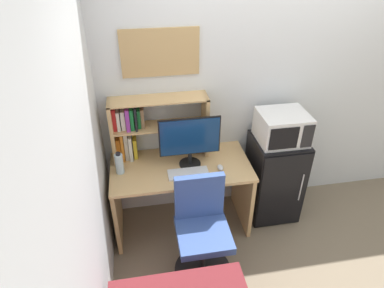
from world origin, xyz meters
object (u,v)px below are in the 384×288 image
at_px(microwave, 282,127).
at_px(hutch_bookshelf, 144,126).
at_px(water_bottle, 119,163).
at_px(wall_corkboard, 160,53).
at_px(keyboard, 188,173).
at_px(monitor, 190,139).
at_px(desk_chair, 202,234).
at_px(mini_fridge, 274,177).
at_px(computer_mouse, 220,167).

bearing_deg(microwave, hutch_bookshelf, 171.98).
distance_m(water_bottle, wall_corkboard, 1.03).
height_order(keyboard, water_bottle, water_bottle).
bearing_deg(monitor, desk_chair, -89.15).
height_order(mini_fridge, microwave, microwave).
relative_size(mini_fridge, desk_chair, 0.96).
height_order(water_bottle, mini_fridge, water_bottle).
bearing_deg(computer_mouse, mini_fridge, 13.74).
height_order(mini_fridge, wall_corkboard, wall_corkboard).
bearing_deg(keyboard, water_bottle, 167.57).
relative_size(keyboard, computer_mouse, 4.24).
xyz_separation_m(mini_fridge, wall_corkboard, (-1.08, 0.28, 1.27)).
xyz_separation_m(hutch_bookshelf, computer_mouse, (0.66, -0.33, -0.31)).
bearing_deg(hutch_bookshelf, mini_fridge, -8.15).
distance_m(keyboard, wall_corkboard, 1.07).
height_order(keyboard, wall_corkboard, wall_corkboard).
relative_size(hutch_bookshelf, mini_fridge, 0.98).
bearing_deg(wall_corkboard, monitor, -57.02).
bearing_deg(computer_mouse, monitor, 155.49).
xyz_separation_m(mini_fridge, desk_chair, (-0.87, -0.59, -0.04)).
xyz_separation_m(monitor, keyboard, (-0.04, -0.15, -0.27)).
distance_m(hutch_bookshelf, mini_fridge, 1.43).
distance_m(keyboard, water_bottle, 0.62).
xyz_separation_m(hutch_bookshelf, desk_chair, (0.40, -0.77, -0.66)).
distance_m(monitor, computer_mouse, 0.39).
xyz_separation_m(computer_mouse, mini_fridge, (0.62, 0.15, -0.32)).
height_order(monitor, desk_chair, monitor).
distance_m(computer_mouse, microwave, 0.70).
height_order(hutch_bookshelf, computer_mouse, hutch_bookshelf).
distance_m(computer_mouse, mini_fridge, 0.71).
xyz_separation_m(microwave, desk_chair, (-0.87, -0.59, -0.63)).
bearing_deg(wall_corkboard, computer_mouse, -42.80).
relative_size(monitor, computer_mouse, 6.45).
height_order(computer_mouse, wall_corkboard, wall_corkboard).
bearing_deg(monitor, mini_fridge, 2.11).
height_order(hutch_bookshelf, water_bottle, hutch_bookshelf).
bearing_deg(desk_chair, water_bottle, 139.96).
relative_size(hutch_bookshelf, monitor, 1.61).
xyz_separation_m(monitor, computer_mouse, (0.26, -0.12, -0.26)).
bearing_deg(hutch_bookshelf, desk_chair, -62.45).
xyz_separation_m(hutch_bookshelf, wall_corkboard, (0.19, 0.09, 0.64)).
height_order(keyboard, mini_fridge, mini_fridge).
xyz_separation_m(water_bottle, wall_corkboard, (0.44, 0.32, 0.87)).
relative_size(microwave, wall_corkboard, 0.66).
xyz_separation_m(computer_mouse, water_bottle, (-0.90, 0.11, 0.08)).
bearing_deg(microwave, desk_chair, -145.85).
relative_size(water_bottle, wall_corkboard, 0.32).
xyz_separation_m(desk_chair, wall_corkboard, (-0.21, 0.86, 1.31)).
bearing_deg(wall_corkboard, hutch_bookshelf, -154.48).
bearing_deg(hutch_bookshelf, water_bottle, -136.73).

